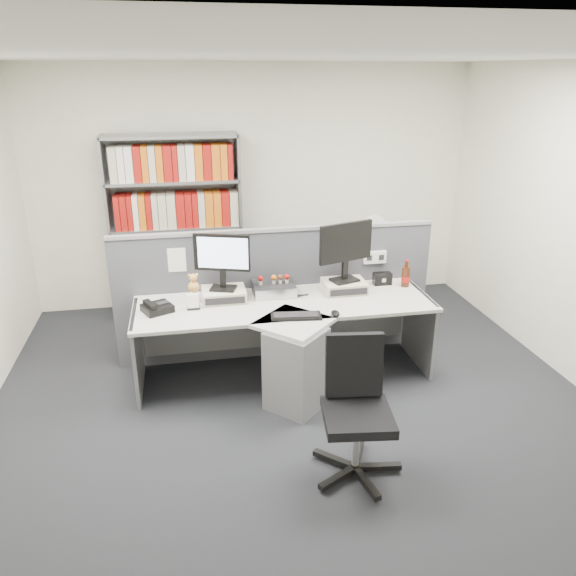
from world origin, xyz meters
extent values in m
plane|color=#28292F|center=(0.00, 0.00, 0.00)|extent=(5.50, 5.50, 0.00)
cube|color=white|center=(0.00, 2.75, 1.35)|extent=(5.00, 0.04, 2.70)
cube|color=white|center=(0.00, 0.00, 2.70)|extent=(5.00, 5.50, 0.04)
cube|color=#494A53|center=(0.00, 1.25, 0.62)|extent=(3.00, 0.05, 1.25)
cube|color=#95959A|center=(0.00, 1.25, 1.26)|extent=(3.00, 0.07, 0.03)
cube|color=white|center=(0.95, 1.22, 0.95)|extent=(0.22, 0.04, 0.12)
cube|color=white|center=(-0.90, 1.22, 1.05)|extent=(0.16, 0.00, 0.22)
cube|color=white|center=(-0.50, 1.22, 1.05)|extent=(0.16, 0.00, 0.22)
cube|color=white|center=(0.70, 1.22, 1.05)|extent=(0.16, 0.00, 0.22)
cube|color=beige|center=(0.00, 0.82, 0.70)|extent=(2.60, 0.80, 0.03)
cube|color=beige|center=(0.00, 0.42, 0.70)|extent=(0.74, 0.74, 0.03)
cube|color=gray|center=(0.00, 0.30, 0.34)|extent=(0.57, 0.57, 0.69)
cube|color=gray|center=(-1.28, 0.82, 0.36)|extent=(0.03, 0.70, 0.72)
cube|color=gray|center=(1.28, 0.82, 0.36)|extent=(0.03, 0.70, 0.72)
cube|color=gray|center=(0.00, 1.18, 0.35)|extent=(2.50, 0.02, 0.45)
cube|color=beige|center=(-0.51, 0.98, 0.77)|extent=(0.38, 0.30, 0.10)
cube|color=black|center=(-0.51, 0.83, 0.77)|extent=(0.34, 0.01, 0.06)
cube|color=beige|center=(0.59, 0.98, 0.77)|extent=(0.38, 0.30, 0.10)
cube|color=black|center=(0.59, 0.83, 0.77)|extent=(0.34, 0.01, 0.06)
cube|color=black|center=(-0.51, 0.98, 0.83)|extent=(0.25, 0.22, 0.02)
cube|color=black|center=(-0.51, 0.98, 0.92)|extent=(0.06, 0.04, 0.18)
cube|color=black|center=(-0.51, 0.98, 1.16)|extent=(0.48, 0.19, 0.32)
cube|color=#C8DDFF|center=(-0.51, 0.96, 1.16)|extent=(0.42, 0.14, 0.27)
cube|color=black|center=(0.59, 0.98, 0.83)|extent=(0.28, 0.24, 0.02)
cube|color=black|center=(0.59, 0.98, 0.93)|extent=(0.06, 0.05, 0.19)
cube|color=black|center=(0.59, 0.98, 1.19)|extent=(0.52, 0.20, 0.35)
cube|color=#C8DDFF|center=(0.58, 0.96, 1.19)|extent=(0.46, 0.15, 0.30)
cube|color=black|center=(-0.06, 1.05, 0.77)|extent=(0.37, 0.33, 0.10)
cube|color=silver|center=(-0.06, 0.89, 0.77)|extent=(0.37, 0.01, 0.09)
cylinder|color=beige|center=(-0.18, 1.03, 0.84)|extent=(0.03, 0.03, 0.03)
sphere|color=#A5140F|center=(-0.18, 1.03, 0.88)|extent=(0.05, 0.05, 0.05)
cylinder|color=beige|center=(-0.06, 1.03, 0.84)|extent=(0.03, 0.03, 0.03)
sphere|color=orange|center=(-0.06, 1.03, 0.88)|extent=(0.05, 0.05, 0.05)
cylinder|color=beige|center=(0.00, 1.03, 0.84)|extent=(0.03, 0.03, 0.03)
sphere|color=#593319|center=(0.00, 1.03, 0.88)|extent=(0.05, 0.05, 0.05)
cylinder|color=beige|center=(0.06, 1.03, 0.84)|extent=(0.03, 0.03, 0.03)
sphere|color=#A5140F|center=(0.06, 1.03, 0.88)|extent=(0.05, 0.05, 0.05)
cube|color=black|center=(0.04, 0.49, 0.73)|extent=(0.43, 0.20, 0.02)
cube|color=black|center=(0.04, 0.49, 0.75)|extent=(0.38, 0.15, 0.01)
ellipsoid|color=black|center=(0.36, 0.46, 0.74)|extent=(0.07, 0.11, 0.04)
cube|color=black|center=(-1.08, 0.82, 0.75)|extent=(0.29, 0.28, 0.06)
cube|color=black|center=(-1.14, 0.80, 0.80)|extent=(0.13, 0.19, 0.04)
cube|color=black|center=(-1.04, 0.84, 0.79)|extent=(0.12, 0.10, 0.01)
cube|color=black|center=(-0.78, 0.82, 0.73)|extent=(0.11, 0.07, 0.02)
cube|color=white|center=(-0.78, 0.80, 0.80)|extent=(0.10, 0.04, 0.11)
cube|color=white|center=(-0.78, 0.85, 0.80)|extent=(0.10, 0.04, 0.11)
sphere|color=gold|center=(-0.77, 0.96, 0.87)|extent=(0.10, 0.10, 0.10)
sphere|color=gold|center=(-0.77, 0.96, 0.95)|extent=(0.07, 0.07, 0.07)
sphere|color=gold|center=(-0.80, 0.96, 0.98)|extent=(0.03, 0.03, 0.03)
sphere|color=gold|center=(-0.74, 0.96, 0.98)|extent=(0.03, 0.03, 0.03)
cube|color=black|center=(0.99, 1.09, 0.78)|extent=(0.17, 0.09, 0.11)
cylinder|color=#3F190A|center=(1.18, 1.00, 0.82)|extent=(0.07, 0.07, 0.19)
cylinder|color=#A5140F|center=(1.18, 1.00, 0.79)|extent=(0.08, 0.08, 0.05)
cylinder|color=#3F190A|center=(1.18, 1.00, 0.94)|extent=(0.03, 0.03, 0.05)
cylinder|color=#A5140F|center=(1.18, 1.00, 0.97)|extent=(0.03, 0.03, 0.01)
cube|color=gray|center=(-1.59, 2.45, 1.00)|extent=(0.03, 0.40, 2.00)
cube|color=gray|center=(-0.21, 2.45, 1.00)|extent=(0.03, 0.40, 2.00)
cube|color=gray|center=(-0.90, 2.64, 1.00)|extent=(1.40, 0.02, 2.00)
cube|color=gray|center=(-0.90, 2.45, 0.02)|extent=(1.38, 0.40, 0.03)
cube|color=gray|center=(-0.90, 2.45, 0.52)|extent=(1.38, 0.40, 0.03)
cube|color=gray|center=(-0.90, 2.45, 1.02)|extent=(1.38, 0.40, 0.03)
cube|color=gray|center=(-0.90, 2.45, 1.52)|extent=(1.38, 0.40, 0.03)
cube|color=gray|center=(-0.90, 2.45, 1.98)|extent=(1.38, 0.40, 0.03)
cube|color=#A5140F|center=(-0.90, 2.42, 0.22)|extent=(1.24, 0.28, 0.36)
cube|color=orange|center=(-0.90, 2.42, 0.72)|extent=(1.24, 0.28, 0.36)
cube|color=beige|center=(-0.90, 2.42, 1.21)|extent=(1.24, 0.28, 0.36)
cube|color=white|center=(-0.90, 2.42, 1.71)|extent=(1.24, 0.28, 0.36)
cube|color=gray|center=(1.20, 2.00, 0.35)|extent=(0.45, 0.60, 0.70)
cube|color=black|center=(1.20, 1.70, 0.52)|extent=(0.40, 0.02, 0.28)
cube|color=black|center=(1.20, 1.70, 0.20)|extent=(0.40, 0.02, 0.28)
cylinder|color=white|center=(1.20, 2.00, 0.71)|extent=(0.16, 0.16, 0.03)
cylinder|color=white|center=(1.20, 2.00, 0.81)|extent=(0.03, 0.03, 0.16)
cylinder|color=white|center=(1.20, 1.98, 1.02)|extent=(0.27, 0.09, 0.27)
cylinder|color=silver|center=(1.20, 2.01, 1.02)|extent=(0.27, 0.08, 0.27)
cylinder|color=silver|center=(0.24, -0.60, 0.25)|extent=(0.05, 0.05, 0.39)
cube|color=black|center=(0.24, -0.60, 0.46)|extent=(0.51, 0.51, 0.07)
cube|color=black|center=(0.26, -0.39, 0.74)|extent=(0.40, 0.16, 0.46)
cube|color=black|center=(0.41, -0.62, 0.04)|extent=(0.30, 0.09, 0.04)
cylinder|color=black|center=(0.53, -0.64, 0.03)|extent=(0.05, 0.05, 0.03)
cube|color=black|center=(0.31, -0.44, 0.04)|extent=(0.17, 0.29, 0.04)
cylinder|color=black|center=(0.36, -0.33, 0.03)|extent=(0.05, 0.05, 0.03)
cube|color=black|center=(0.11, -0.48, 0.04)|extent=(0.25, 0.24, 0.04)
cylinder|color=black|center=(0.02, -0.40, 0.03)|extent=(0.05, 0.05, 0.03)
cube|color=black|center=(0.08, -0.68, 0.04)|extent=(0.28, 0.18, 0.04)
cylinder|color=black|center=(-0.02, -0.74, 0.03)|extent=(0.05, 0.05, 0.03)
cube|color=black|center=(0.27, -0.77, 0.04)|extent=(0.10, 0.30, 0.04)
cylinder|color=black|center=(0.29, -0.89, 0.03)|extent=(0.05, 0.05, 0.03)
camera|label=1|loc=(-0.81, -3.62, 2.61)|focal=34.99mm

